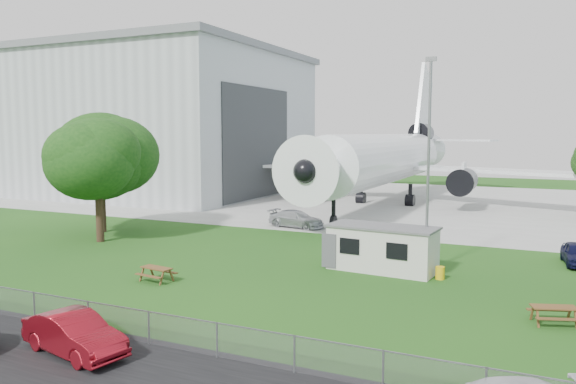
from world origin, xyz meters
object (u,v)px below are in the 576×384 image
at_px(airliner, 388,157).
at_px(picnic_west, 157,281).
at_px(site_cabin, 383,248).
at_px(picnic_east, 553,324).
at_px(car_centre_sedan, 74,334).
at_px(hangar, 133,122).

relative_size(airliner, picnic_west, 26.52).
relative_size(site_cabin, picnic_west, 3.81).
bearing_deg(picnic_east, site_cabin, 127.14).
xyz_separation_m(picnic_east, car_centre_sedan, (-15.64, -10.79, 0.74)).
bearing_deg(picnic_west, picnic_east, 12.40).
distance_m(airliner, site_cabin, 31.73).
xyz_separation_m(hangar, car_centre_sedan, (37.15, -47.38, -8.66)).
distance_m(hangar, site_cabin, 54.08).
bearing_deg(picnic_west, car_centre_sedan, -60.50).
relative_size(hangar, site_cabin, 6.27).
height_order(site_cabin, picnic_west, site_cabin).
bearing_deg(car_centre_sedan, picnic_east, -43.22).
height_order(picnic_west, car_centre_sedan, car_centre_sedan).
height_order(hangar, airliner, hangar).
relative_size(airliner, car_centre_sedan, 10.56).
distance_m(site_cabin, picnic_east, 10.83).
relative_size(airliner, picnic_east, 26.52).
bearing_deg(site_cabin, car_centre_sedan, -111.78).
bearing_deg(site_cabin, airliner, 104.47).
bearing_deg(picnic_east, car_centre_sedan, -164.58).
xyz_separation_m(airliner, picnic_west, (-2.49, -37.90, -5.27)).
height_order(site_cabin, car_centre_sedan, site_cabin).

